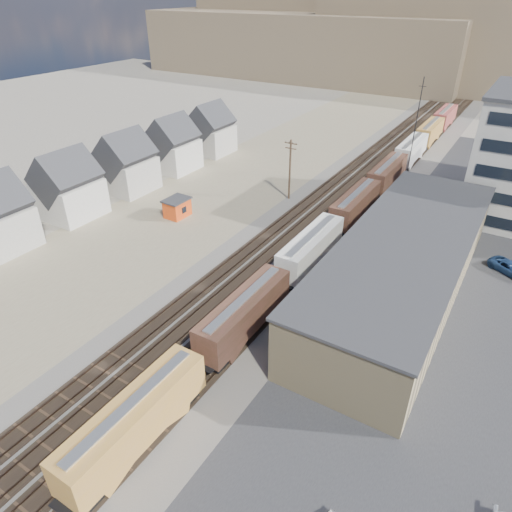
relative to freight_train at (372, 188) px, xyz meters
The scene contains 13 objects.
ground 47.48m from the freight_train, 94.60° to the right, with size 300.00×300.00×0.00m, color #6B6356.
ballast_bed 5.45m from the freight_train, 144.06° to the left, with size 18.00×200.00×0.06m, color #4C4742.
dirt_yard 25.03m from the freight_train, 163.07° to the right, with size 24.00×180.00×0.03m, color #71654D.
asphalt_lot 22.11m from the freight_train, 33.93° to the right, with size 26.00×120.00×0.04m, color #232326.
rail_tracks 5.80m from the freight_train, 147.65° to the left, with size 11.40×200.00×0.24m.
freight_train is the anchor object (origin of this frame).
warehouse 24.91m from the freight_train, 63.31° to the right, with size 12.40×40.40×7.25m.
utility_pole_north 13.60m from the freight_train, 156.90° to the right, with size 2.20×0.32×10.00m.
radio_mast 14.41m from the freight_train, 80.21° to the left, with size 1.20×0.16×18.00m.
townhouse_row 43.89m from the freight_train, 149.52° to the right, with size 8.15×68.16×10.47m.
hills_north 121.26m from the freight_train, 91.72° to the left, with size 265.00×80.00×32.00m.
maintenance_shed 31.17m from the freight_train, 139.73° to the right, with size 3.17×4.05×2.91m.
parked_car_blue 24.48m from the freight_train, 27.06° to the right, with size 2.38×5.16×1.43m, color navy.
Camera 1 is at (23.55, -20.83, 30.91)m, focal length 32.00 mm.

